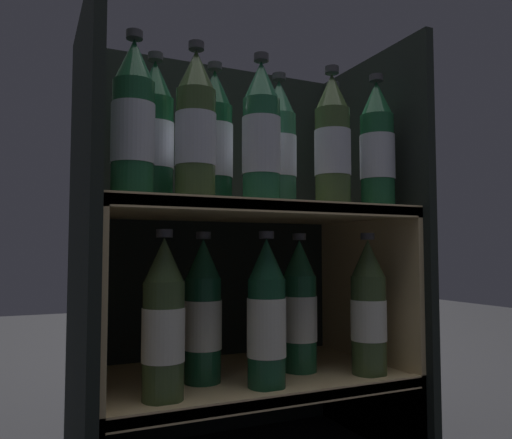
{
  "coord_description": "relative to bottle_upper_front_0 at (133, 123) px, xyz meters",
  "views": [
    {
      "loc": [
        -0.42,
        -0.8,
        0.44
      ],
      "look_at": [
        0.0,
        0.13,
        0.51
      ],
      "focal_mm": 35.0,
      "sensor_mm": 36.0,
      "label": 1
    }
  ],
  "objects": [
    {
      "name": "bottle_upper_front_1",
      "position": [
        0.11,
        0.0,
        0.0
      ],
      "size": [
        0.08,
        0.08,
        0.29
      ],
      "color": "#384C28",
      "rests_on": "shelf_upper"
    },
    {
      "name": "bottle_lower_front_2",
      "position": [
        0.5,
        0.0,
        -0.35
      ],
      "size": [
        0.08,
        0.08,
        0.29
      ],
      "color": "#384C28",
      "rests_on": "shelf_lower"
    },
    {
      "name": "fridge_back_wall",
      "position": [
        0.26,
        0.32,
        -0.21
      ],
      "size": [
        0.68,
        0.02,
        0.91
      ],
      "primitive_type": "cube",
      "color": "black",
      "rests_on": "ground_plane"
    },
    {
      "name": "bottle_upper_back_3",
      "position": [
        0.47,
        0.08,
        0.0
      ],
      "size": [
        0.08,
        0.08,
        0.29
      ],
      "color": "#144228",
      "rests_on": "shelf_upper"
    },
    {
      "name": "fridge_side_left",
      "position": [
        -0.07,
        0.12,
        -0.21
      ],
      "size": [
        0.02,
        0.42,
        0.91
      ],
      "primitive_type": "cube",
      "color": "black",
      "rests_on": "ground_plane"
    },
    {
      "name": "bottle_lower_back_0",
      "position": [
        0.16,
        0.08,
        -0.35
      ],
      "size": [
        0.08,
        0.08,
        0.29
      ],
      "color": "#144228",
      "rests_on": "shelf_lower"
    },
    {
      "name": "shelf_lower",
      "position": [
        0.26,
        0.11,
        -0.51
      ],
      "size": [
        0.64,
        0.38,
        0.19
      ],
      "color": "#DBBC84",
      "rests_on": "ground_plane"
    },
    {
      "name": "fridge_side_right",
      "position": [
        0.6,
        0.12,
        -0.21
      ],
      "size": [
        0.02,
        0.42,
        0.91
      ],
      "primitive_type": "cube",
      "color": "black",
      "rests_on": "ground_plane"
    },
    {
      "name": "bottle_lower_front_1",
      "position": [
        0.26,
        0.0,
        -0.35
      ],
      "size": [
        0.08,
        0.08,
        0.29
      ],
      "color": "#144228",
      "rests_on": "shelf_lower"
    },
    {
      "name": "bottle_upper_front_3",
      "position": [
        0.41,
        -0.0,
        0.0
      ],
      "size": [
        0.08,
        0.08,
        0.29
      ],
      "color": "#384C28",
      "rests_on": "shelf_upper"
    },
    {
      "name": "bottle_lower_back_1",
      "position": [
        0.38,
        0.08,
        -0.35
      ],
      "size": [
        0.08,
        0.08,
        0.29
      ],
      "color": "#194C2D",
      "rests_on": "shelf_lower"
    },
    {
      "name": "bottle_lower_front_0",
      "position": [
        0.06,
        0.0,
        -0.35
      ],
      "size": [
        0.08,
        0.08,
        0.29
      ],
      "color": "#384C28",
      "rests_on": "shelf_lower"
    },
    {
      "name": "bottle_upper_back_0",
      "position": [
        0.06,
        0.08,
        0.0
      ],
      "size": [
        0.08,
        0.08,
        0.29
      ],
      "color": "#144228",
      "rests_on": "shelf_upper"
    },
    {
      "name": "bottle_upper_back_1",
      "position": [
        0.18,
        0.08,
        -0.0
      ],
      "size": [
        0.08,
        0.08,
        0.29
      ],
      "color": "#144228",
      "rests_on": "shelf_upper"
    },
    {
      "name": "bottle_upper_front_4",
      "position": [
        0.52,
        0.0,
        0.0
      ],
      "size": [
        0.08,
        0.08,
        0.29
      ],
      "color": "#194C2D",
      "rests_on": "shelf_upper"
    },
    {
      "name": "bottle_upper_back_2",
      "position": [
        0.33,
        0.08,
        0.0
      ],
      "size": [
        0.08,
        0.08,
        0.29
      ],
      "color": "#285B42",
      "rests_on": "shelf_upper"
    },
    {
      "name": "bottle_upper_front_2",
      "position": [
        0.25,
        0.0,
        -0.0
      ],
      "size": [
        0.08,
        0.08,
        0.29
      ],
      "color": "#1E5638",
      "rests_on": "shelf_upper"
    },
    {
      "name": "shelf_upper",
      "position": [
        0.26,
        0.11,
        -0.27
      ],
      "size": [
        0.64,
        0.38,
        0.54
      ],
      "color": "#DBBC84",
      "rests_on": "ground_plane"
    },
    {
      "name": "bottle_upper_front_0",
      "position": [
        0.0,
        0.0,
        0.0
      ],
      "size": [
        0.08,
        0.08,
        0.29
      ],
      "color": "#194C2D",
      "rests_on": "shelf_upper"
    }
  ]
}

